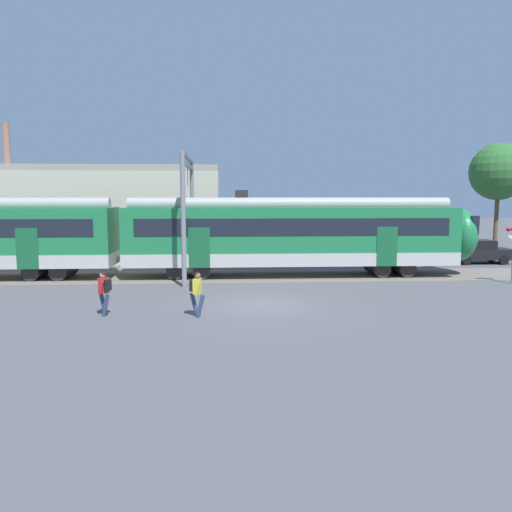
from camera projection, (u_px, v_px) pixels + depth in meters
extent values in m
plane|color=#515156|center=(261.00, 304.00, 20.36)|extent=(160.00, 160.00, 0.00)
cube|color=slate|center=(90.00, 277.00, 27.15)|extent=(80.00, 4.40, 0.01)
cube|color=#B7B7B2|center=(290.00, 257.00, 27.67)|extent=(18.00, 3.06, 0.70)
cube|color=#1E7542|center=(291.00, 229.00, 27.49)|extent=(18.00, 3.00, 2.40)
cube|color=black|center=(294.00, 227.00, 25.96)|extent=(16.56, 0.03, 0.90)
cube|color=#165731|center=(387.00, 247.00, 26.37)|extent=(1.10, 0.04, 2.10)
cube|color=#165731|center=(199.00, 248.00, 25.79)|extent=(1.10, 0.04, 2.10)
cylinder|color=#9C9C97|center=(291.00, 204.00, 27.32)|extent=(17.64, 0.70, 0.70)
cube|color=black|center=(242.00, 194.00, 27.10)|extent=(0.70, 0.12, 0.40)
cylinder|color=black|center=(401.00, 267.00, 28.11)|extent=(0.90, 2.40, 0.90)
cylinder|color=black|center=(376.00, 267.00, 28.03)|extent=(0.90, 2.40, 0.90)
cylinder|color=black|center=(202.00, 268.00, 27.46)|extent=(0.90, 2.40, 0.90)
cylinder|color=black|center=(177.00, 269.00, 27.37)|extent=(0.90, 2.40, 0.90)
ellipsoid|color=#1E7542|center=(459.00, 235.00, 28.09)|extent=(1.80, 2.85, 2.95)
cube|color=black|center=(465.00, 224.00, 28.04)|extent=(0.40, 2.40, 1.00)
cube|color=#165731|center=(27.00, 249.00, 25.28)|extent=(1.10, 0.04, 2.10)
cylinder|color=black|center=(65.00, 269.00, 27.02)|extent=(0.90, 2.40, 0.90)
cylinder|color=black|center=(38.00, 270.00, 26.94)|extent=(0.90, 2.40, 0.90)
cylinder|color=navy|center=(103.00, 303.00, 18.55)|extent=(0.38, 0.30, 0.87)
cylinder|color=navy|center=(106.00, 305.00, 18.27)|extent=(0.38, 0.30, 0.87)
cube|color=red|center=(104.00, 285.00, 18.33)|extent=(0.38, 0.43, 0.56)
cylinder|color=red|center=(101.00, 288.00, 18.10)|extent=(0.26, 0.20, 0.52)
cylinder|color=red|center=(106.00, 285.00, 18.57)|extent=(0.26, 0.20, 0.52)
sphere|color=beige|center=(103.00, 275.00, 18.29)|extent=(0.22, 0.22, 0.22)
sphere|color=black|center=(103.00, 274.00, 18.28)|extent=(0.20, 0.20, 0.20)
cube|color=black|center=(107.00, 285.00, 18.25)|extent=(0.27, 0.32, 0.40)
cylinder|color=navy|center=(200.00, 306.00, 18.12)|extent=(0.38, 0.23, 0.87)
cylinder|color=navy|center=(195.00, 305.00, 18.35)|extent=(0.38, 0.23, 0.87)
cube|color=gold|center=(197.00, 286.00, 18.15)|extent=(0.32, 0.41, 0.56)
cylinder|color=gold|center=(197.00, 286.00, 18.38)|extent=(0.26, 0.15, 0.52)
cylinder|color=gold|center=(198.00, 289.00, 17.93)|extent=(0.26, 0.15, 0.52)
sphere|color=brown|center=(198.00, 276.00, 18.10)|extent=(0.22, 0.22, 0.22)
sphere|color=black|center=(197.00, 275.00, 18.10)|extent=(0.20, 0.20, 0.20)
cube|color=black|center=(192.00, 285.00, 18.18)|extent=(0.22, 0.31, 0.40)
cube|color=black|center=(479.00, 254.00, 32.81)|extent=(4.01, 1.67, 0.68)
cube|color=black|center=(478.00, 244.00, 32.73)|extent=(1.91, 1.45, 0.56)
cube|color=black|center=(492.00, 245.00, 32.80)|extent=(0.13, 1.37, 0.48)
cylinder|color=black|center=(491.00, 257.00, 33.71)|extent=(0.60, 0.20, 0.60)
cylinder|color=black|center=(504.00, 260.00, 32.16)|extent=(0.60, 0.20, 0.60)
cylinder|color=black|center=(455.00, 258.00, 33.54)|extent=(0.60, 0.20, 0.60)
cylinder|color=black|center=(466.00, 260.00, 32.00)|extent=(0.60, 0.20, 0.60)
cylinder|color=gray|center=(183.00, 220.00, 23.91)|extent=(0.24, 0.24, 6.50)
cylinder|color=gray|center=(192.00, 215.00, 30.25)|extent=(0.24, 0.24, 6.50)
cube|color=gray|center=(187.00, 158.00, 26.70)|extent=(0.20, 6.40, 0.16)
cube|color=gray|center=(187.00, 165.00, 26.75)|extent=(0.20, 6.40, 0.16)
cylinder|color=black|center=(188.00, 177.00, 26.82)|extent=(0.03, 0.03, 1.00)
sphere|color=red|center=(508.00, 230.00, 24.80)|extent=(0.20, 0.20, 0.20)
cube|color=beige|center=(90.00, 217.00, 33.82)|extent=(17.48, 5.00, 6.00)
cube|color=#9F9686|center=(88.00, 169.00, 33.44)|extent=(17.48, 5.00, 0.40)
cylinder|color=#8C6656|center=(7.00, 148.00, 32.97)|extent=(0.50, 0.50, 3.20)
cylinder|color=brown|center=(496.00, 223.00, 38.11)|extent=(0.32, 0.32, 4.74)
sphere|color=#2D662D|center=(499.00, 172.00, 37.65)|extent=(4.30, 4.30, 4.30)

